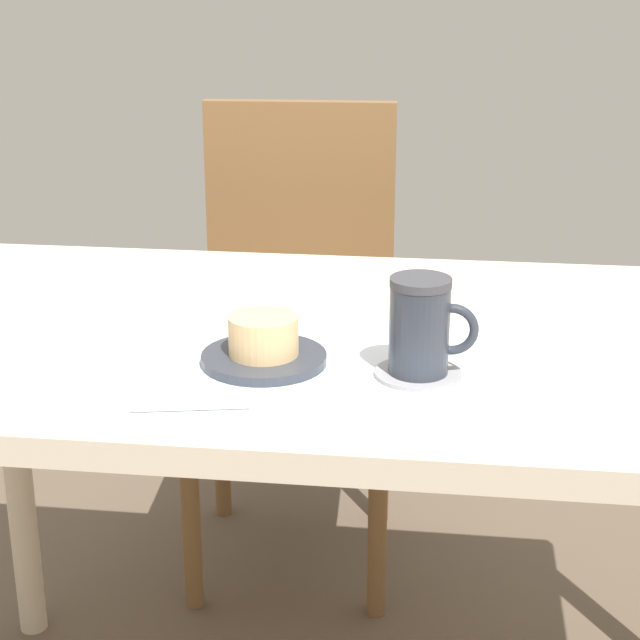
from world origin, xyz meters
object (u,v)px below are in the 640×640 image
pastry_plate (264,359)px  coffee_mug (422,326)px  pastry (263,335)px  dining_table (321,388)px  wooden_chair (296,318)px

pastry_plate → coffee_mug: (0.19, -0.02, 0.06)m
pastry → coffee_mug: 0.19m
dining_table → pastry: bearing=-111.9°
dining_table → coffee_mug: (0.14, -0.15, 0.15)m
pastry_plate → coffee_mug: 0.20m
wooden_chair → dining_table: bearing=98.6°
pastry → pastry_plate: bearing=0.0°
wooden_chair → pastry_plate: wooden_chair is taller
dining_table → pastry_plate: pastry_plate is taller
wooden_chair → pastry_plate: size_ratio=6.03×
dining_table → coffee_mug: 0.25m
pastry_plate → pastry: size_ratio=1.81×
pastry_plate → pastry: bearing=0.0°
dining_table → wooden_chair: wooden_chair is taller
wooden_chair → coffee_mug: 0.92m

